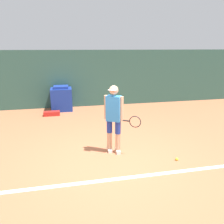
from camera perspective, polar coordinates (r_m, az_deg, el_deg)
The scene contains 7 objects.
ground_plane at distance 5.23m, azimuth 0.07°, elevation -12.68°, with size 24.00×24.00×0.00m, color #B76642.
back_wall at distance 9.72m, azimuth -6.10°, elevation 8.63°, with size 24.00×0.10×2.44m.
court_baseline at distance 4.61m, azimuth 2.02°, elevation -17.03°, with size 21.60×0.10×0.01m.
tennis_player at distance 5.28m, azimuth 0.54°, elevation -1.13°, with size 0.80×0.54×1.70m.
tennis_ball at distance 5.46m, azimuth 16.56°, elevation -11.69°, with size 0.07×0.07×0.07m.
covered_chair at distance 9.35m, azimuth -13.01°, elevation 3.41°, with size 0.85×0.74×1.03m.
equipment_bag at distance 8.79m, azimuth -15.45°, elevation -0.36°, with size 0.61×0.25×0.16m.
Camera 1 is at (-0.92, -4.47, 2.56)m, focal length 35.00 mm.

